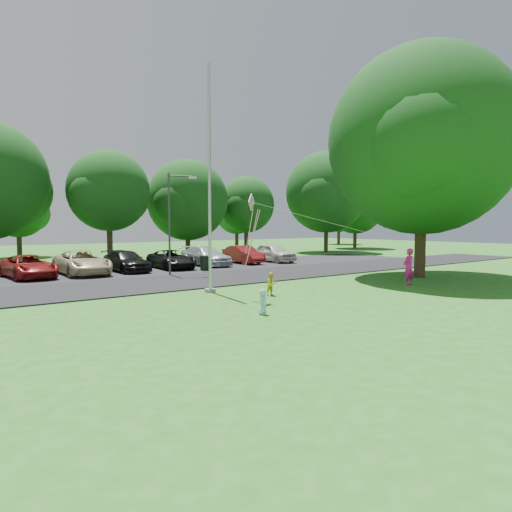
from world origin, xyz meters
TOP-DOWN VIEW (x-y plane):
  - ground at (0.00, 0.00)m, footprint 120.00×120.00m
  - park_road at (0.00, 9.00)m, footprint 60.00×6.00m
  - parking_strip at (0.00, 15.50)m, footprint 42.00×7.00m
  - flagpole at (-3.50, 5.00)m, footprint 0.50×0.50m
  - street_lamp at (-1.76, 11.85)m, footprint 1.64×0.68m
  - trash_can at (1.05, 13.00)m, footprint 0.62×0.62m
  - big_tree at (8.99, 2.51)m, footprint 11.07×10.54m
  - tree_row at (1.59, 24.23)m, footprint 64.35×11.94m
  - horizon_trees at (4.06, 33.88)m, footprint 77.46×7.20m
  - parked_cars at (-0.94, 15.44)m, footprint 19.80×5.51m
  - woman at (5.53, 0.95)m, footprint 0.70×0.48m
  - child_yellow at (-1.96, 2.55)m, footprint 0.51×0.41m
  - child_blue at (-4.79, -0.41)m, footprint 0.47×0.50m
  - kite at (-3.07, 2.17)m, footprint 9.12×1.55m

SIDE VIEW (x-z plane):
  - ground at x=0.00m, z-range 0.00..0.00m
  - park_road at x=0.00m, z-range 0.00..0.06m
  - parking_strip at x=0.00m, z-range 0.00..0.06m
  - child_blue at x=-4.79m, z-range 0.00..0.86m
  - child_yellow at x=-1.96m, z-range 0.00..0.99m
  - trash_can at x=1.05m, z-range 0.00..0.99m
  - parked_cars at x=-0.94m, z-range 0.01..1.46m
  - woman at x=5.53m, z-range 0.00..1.84m
  - kite at x=-3.07m, z-range 2.02..4.92m
  - street_lamp at x=-1.76m, z-range 0.61..6.60m
  - flagpole at x=-3.50m, z-range -0.83..9.17m
  - horizon_trees at x=4.06m, z-range 0.79..7.81m
  - tree_row at x=1.59m, z-range 0.27..11.15m
  - big_tree at x=8.99m, z-range 0.92..13.91m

